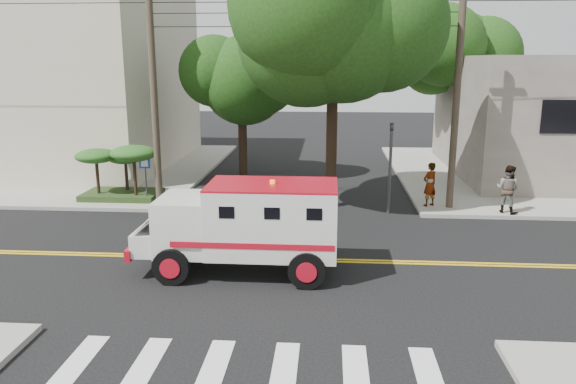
{
  "coord_description": "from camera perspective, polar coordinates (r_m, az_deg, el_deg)",
  "views": [
    {
      "loc": [
        1.4,
        -16.19,
        5.97
      ],
      "look_at": [
        0.04,
        2.22,
        1.6
      ],
      "focal_mm": 35.0,
      "sensor_mm": 36.0,
      "label": 1
    }
  ],
  "objects": [
    {
      "name": "pedestrian_a",
      "position": [
        23.4,
        14.21,
        0.76
      ],
      "size": [
        0.78,
        0.72,
        1.79
      ],
      "primitive_type": "imported",
      "rotation": [
        0.0,
        0.0,
        3.74
      ],
      "color": "gray",
      "rests_on": "sidewalk_ne"
    },
    {
      "name": "sidewalk_ne",
      "position": [
        32.6,
        25.94,
        1.54
      ],
      "size": [
        17.0,
        17.0,
        0.15
      ],
      "primitive_type": "cube",
      "color": "gray",
      "rests_on": "ground"
    },
    {
      "name": "traffic_signal",
      "position": [
        22.24,
        10.37,
        3.41
      ],
      "size": [
        0.15,
        0.18,
        3.6
      ],
      "color": "#3F3F42",
      "rests_on": "ground"
    },
    {
      "name": "pedestrian_b",
      "position": [
        23.29,
        21.43,
        0.28
      ],
      "size": [
        1.15,
        1.13,
        1.87
      ],
      "primitive_type": "imported",
      "rotation": [
        0.0,
        0.0,
        2.42
      ],
      "color": "gray",
      "rests_on": "sidewalk_ne"
    },
    {
      "name": "building_left",
      "position": [
        35.48,
        -24.69,
        10.81
      ],
      "size": [
        16.0,
        14.0,
        10.0
      ],
      "primitive_type": "cube",
      "color": "beige",
      "rests_on": "sidewalk_nw"
    },
    {
      "name": "accessibility_sign",
      "position": [
        24.06,
        -14.29,
        1.87
      ],
      "size": [
        0.45,
        0.1,
        2.02
      ],
      "color": "#3F3F42",
      "rests_on": "ground"
    },
    {
      "name": "tree_main",
      "position": [
        22.44,
        5.82,
        16.4
      ],
      "size": [
        6.08,
        5.7,
        9.85
      ],
      "color": "black",
      "rests_on": "ground"
    },
    {
      "name": "palm_planter",
      "position": [
        24.84,
        -16.71,
        2.73
      ],
      "size": [
        3.52,
        2.63,
        2.36
      ],
      "color": "#1E3314",
      "rests_on": "sidewalk_nw"
    },
    {
      "name": "utility_pole_left",
      "position": [
        23.31,
        -13.45,
        9.35
      ],
      "size": [
        0.28,
        0.28,
        9.0
      ],
      "primitive_type": "cylinder",
      "color": "#382D23",
      "rests_on": "ground"
    },
    {
      "name": "sidewalk_nw",
      "position": [
        33.74,
        -22.09,
        2.27
      ],
      "size": [
        17.0,
        17.0,
        0.15
      ],
      "primitive_type": "cube",
      "color": "gray",
      "rests_on": "ground"
    },
    {
      "name": "tree_right",
      "position": [
        32.81,
        17.8,
        12.92
      ],
      "size": [
        4.8,
        4.5,
        8.2
      ],
      "color": "black",
      "rests_on": "ground"
    },
    {
      "name": "armored_truck",
      "position": [
        15.87,
        -4.25,
        -3.1
      ],
      "size": [
        5.78,
        2.36,
        2.63
      ],
      "rotation": [
        0.0,
        0.0,
        -0.0
      ],
      "color": "silver",
      "rests_on": "ground"
    },
    {
      "name": "ground",
      "position": [
        17.31,
        -0.69,
        -6.85
      ],
      "size": [
        100.0,
        100.0,
        0.0
      ],
      "primitive_type": "plane",
      "color": "black",
      "rests_on": "ground"
    },
    {
      "name": "utility_pole_right",
      "position": [
        22.96,
        16.75,
        9.1
      ],
      "size": [
        0.28,
        0.28,
        9.0
      ],
      "primitive_type": "cylinder",
      "color": "#382D23",
      "rests_on": "ground"
    },
    {
      "name": "tree_left",
      "position": [
        28.27,
        -4.18,
        12.8
      ],
      "size": [
        4.48,
        4.2,
        7.7
      ],
      "color": "black",
      "rests_on": "ground"
    }
  ]
}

